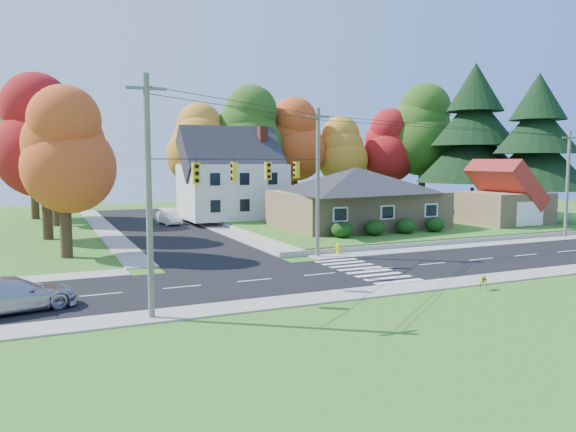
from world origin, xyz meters
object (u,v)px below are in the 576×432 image
object	(u,v)px
silver_sedan	(12,294)
fire_hydrant	(338,249)
ranch_house	(357,196)
white_car	(169,218)

from	to	relation	value
silver_sedan	fire_hydrant	bearing A→B (deg)	-84.58
silver_sedan	fire_hydrant	world-z (taller)	silver_sedan
silver_sedan	fire_hydrant	size ratio (longest dim) A/B	6.24
silver_sedan	ranch_house	bearing A→B (deg)	-71.48
fire_hydrant	ranch_house	bearing A→B (deg)	53.75
ranch_house	silver_sedan	bearing A→B (deg)	-147.48
white_car	fire_hydrant	world-z (taller)	white_car
ranch_house	silver_sedan	distance (m)	33.05
white_car	ranch_house	bearing A→B (deg)	-49.05
white_car	fire_hydrant	xyz separation A→B (m)	(6.75, -23.16, -0.29)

